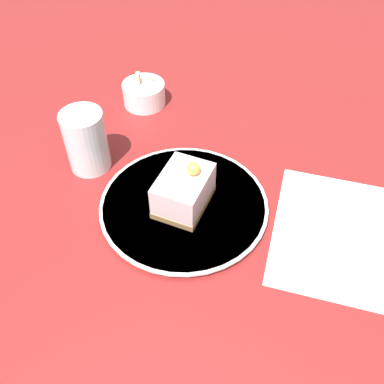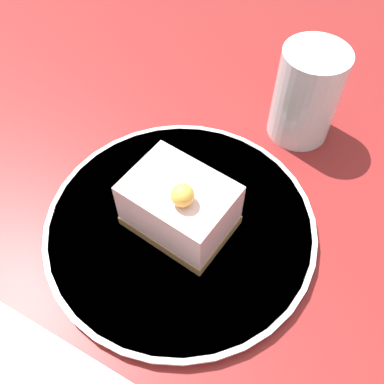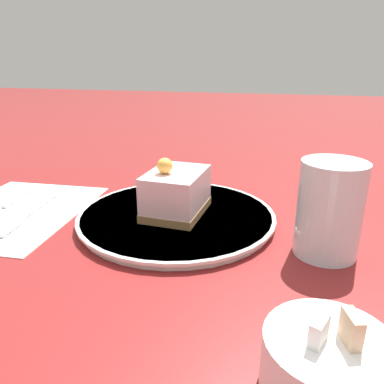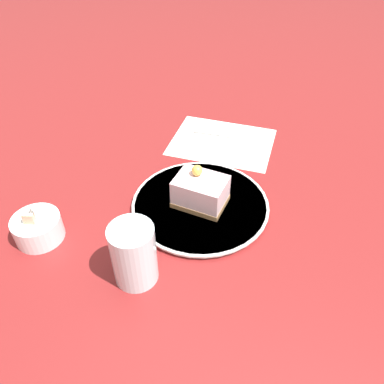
{
  "view_description": "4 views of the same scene",
  "coord_description": "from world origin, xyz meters",
  "px_view_note": "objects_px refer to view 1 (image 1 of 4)",
  "views": [
    {
      "loc": [
        0.17,
        -0.43,
        0.55
      ],
      "look_at": [
        0.01,
        0.02,
        0.04
      ],
      "focal_mm": 40.0,
      "sensor_mm": 36.0,
      "label": 1
    },
    {
      "loc": [
        0.19,
        0.15,
        0.39
      ],
      "look_at": [
        -0.02,
        0.02,
        0.04
      ],
      "focal_mm": 40.0,
      "sensor_mm": 36.0,
      "label": 2
    },
    {
      "loc": [
        -0.14,
        0.49,
        0.22
      ],
      "look_at": [
        -0.02,
        0.0,
        0.04
      ],
      "focal_mm": 35.0,
      "sensor_mm": 36.0,
      "label": 3
    },
    {
      "loc": [
        -0.54,
        -0.16,
        0.54
      ],
      "look_at": [
        0.0,
        0.03,
        0.04
      ],
      "focal_mm": 35.0,
      "sensor_mm": 36.0,
      "label": 4
    }
  ],
  "objects_px": {
    "plate": "(183,205)",
    "drinking_glass": "(86,141)",
    "sugar_bowl": "(144,94)",
    "knife": "(355,244)",
    "cake_slice": "(183,190)",
    "fork": "(319,221)"
  },
  "relations": [
    {
      "from": "cake_slice",
      "to": "drinking_glass",
      "type": "bearing_deg",
      "value": 171.1
    },
    {
      "from": "plate",
      "to": "drinking_glass",
      "type": "height_order",
      "value": "drinking_glass"
    },
    {
      "from": "cake_slice",
      "to": "sugar_bowl",
      "type": "xyz_separation_m",
      "value": [
        -0.18,
        0.26,
        -0.02
      ]
    },
    {
      "from": "sugar_bowl",
      "to": "drinking_glass",
      "type": "distance_m",
      "value": 0.22
    },
    {
      "from": "sugar_bowl",
      "to": "drinking_glass",
      "type": "relative_size",
      "value": 0.78
    },
    {
      "from": "cake_slice",
      "to": "sugar_bowl",
      "type": "distance_m",
      "value": 0.32
    },
    {
      "from": "plate",
      "to": "cake_slice",
      "type": "relative_size",
      "value": 2.63
    },
    {
      "from": "fork",
      "to": "cake_slice",
      "type": "bearing_deg",
      "value": -174.89
    },
    {
      "from": "cake_slice",
      "to": "knife",
      "type": "xyz_separation_m",
      "value": [
        0.28,
        0.01,
        -0.04
      ]
    },
    {
      "from": "knife",
      "to": "fork",
      "type": "bearing_deg",
      "value": 147.88
    },
    {
      "from": "plate",
      "to": "knife",
      "type": "distance_m",
      "value": 0.28
    },
    {
      "from": "plate",
      "to": "sugar_bowl",
      "type": "bearing_deg",
      "value": 124.98
    },
    {
      "from": "fork",
      "to": "sugar_bowl",
      "type": "bearing_deg",
      "value": 146.13
    },
    {
      "from": "plate",
      "to": "fork",
      "type": "xyz_separation_m",
      "value": [
        0.22,
        0.04,
        -0.0
      ]
    },
    {
      "from": "cake_slice",
      "to": "fork",
      "type": "distance_m",
      "value": 0.23
    },
    {
      "from": "plate",
      "to": "drinking_glass",
      "type": "distance_m",
      "value": 0.21
    },
    {
      "from": "cake_slice",
      "to": "drinking_glass",
      "type": "relative_size",
      "value": 0.93
    },
    {
      "from": "fork",
      "to": "drinking_glass",
      "type": "distance_m",
      "value": 0.42
    },
    {
      "from": "plate",
      "to": "cake_slice",
      "type": "distance_m",
      "value": 0.04
    },
    {
      "from": "sugar_bowl",
      "to": "knife",
      "type": "bearing_deg",
      "value": -27.9
    },
    {
      "from": "cake_slice",
      "to": "fork",
      "type": "bearing_deg",
      "value": 14.86
    },
    {
      "from": "fork",
      "to": "drinking_glass",
      "type": "height_order",
      "value": "drinking_glass"
    }
  ]
}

